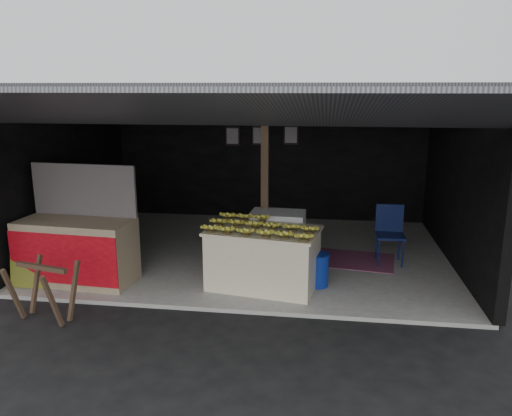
% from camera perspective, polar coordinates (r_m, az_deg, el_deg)
% --- Properties ---
extents(ground, '(80.00, 80.00, 0.00)m').
position_cam_1_polar(ground, '(6.89, -3.56, -11.88)').
color(ground, black).
rests_on(ground, ground).
extents(concrete_slab, '(7.00, 5.00, 0.06)m').
position_cam_1_polar(concrete_slab, '(9.17, -0.41, -5.05)').
color(concrete_slab, gray).
rests_on(concrete_slab, ground).
extents(shophouse, '(7.40, 7.29, 3.02)m').
position_cam_1_polar(shophouse, '(9.04, -0.13, 8.13)').
color(shophouse, black).
rests_on(shophouse, ground).
extents(banana_table, '(1.74, 1.24, 0.89)m').
position_cam_1_polar(banana_table, '(7.43, 0.85, -5.71)').
color(banana_table, silver).
rests_on(banana_table, concrete_slab).
extents(banana_pile, '(1.61, 1.12, 0.18)m').
position_cam_1_polar(banana_pile, '(7.27, 0.86, -1.78)').
color(banana_pile, gold).
rests_on(banana_pile, banana_table).
extents(white_crate, '(0.89, 0.63, 0.96)m').
position_cam_1_polar(white_crate, '(8.13, 2.46, -3.75)').
color(white_crate, white).
rests_on(white_crate, concrete_slab).
extents(neighbor_stall, '(1.77, 0.89, 1.77)m').
position_cam_1_polar(neighbor_stall, '(8.07, -19.76, -4.33)').
color(neighbor_stall, '#998466').
rests_on(neighbor_stall, concrete_slab).
extents(green_signboard, '(0.55, 0.16, 0.82)m').
position_cam_1_polar(green_signboard, '(8.15, -24.64, -5.50)').
color(green_signboard, black).
rests_on(green_signboard, concrete_slab).
extents(sawhorse, '(0.81, 0.81, 0.76)m').
position_cam_1_polar(sawhorse, '(7.03, -23.15, -8.19)').
color(sawhorse, '#473123').
rests_on(sawhorse, ground).
extents(water_barrel, '(0.32, 0.32, 0.47)m').
position_cam_1_polar(water_barrel, '(7.57, 7.08, -7.14)').
color(water_barrel, navy).
rests_on(water_barrel, concrete_slab).
extents(plastic_chair, '(0.47, 0.47, 0.98)m').
position_cam_1_polar(plastic_chair, '(8.73, 15.03, -2.30)').
color(plastic_chair, '#0A143C').
rests_on(plastic_chair, concrete_slab).
extents(magenta_rug, '(1.62, 1.19, 0.01)m').
position_cam_1_polar(magenta_rug, '(8.82, 10.61, -5.81)').
color(magenta_rug, maroon).
rests_on(magenta_rug, concrete_slab).
extents(picture_frames, '(1.62, 0.04, 0.46)m').
position_cam_1_polar(picture_frames, '(11.13, 0.55, 8.29)').
color(picture_frames, black).
rests_on(picture_frames, shophouse).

